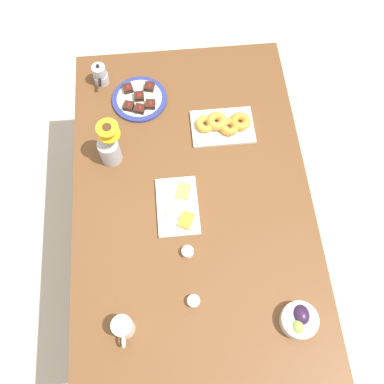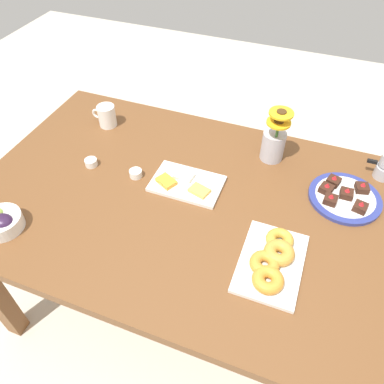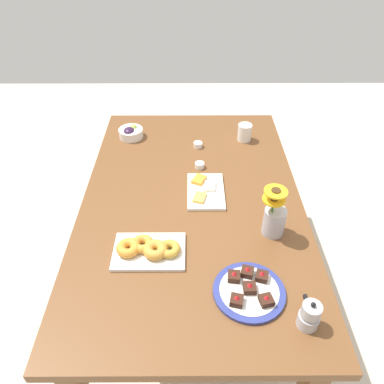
# 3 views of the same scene
# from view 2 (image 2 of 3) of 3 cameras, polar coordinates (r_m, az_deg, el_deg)

# --- Properties ---
(ground_plane) EXTENTS (6.00, 6.00, 0.00)m
(ground_plane) POSITION_cam_2_polar(r_m,az_deg,el_deg) (1.95, 0.00, -16.22)
(ground_plane) COLOR beige
(dining_table) EXTENTS (1.60, 1.00, 0.74)m
(dining_table) POSITION_cam_2_polar(r_m,az_deg,el_deg) (1.41, 0.00, -3.56)
(dining_table) COLOR brown
(dining_table) RESTS_ON ground_plane
(coffee_mug) EXTENTS (0.11, 0.08, 0.09)m
(coffee_mug) POSITION_cam_2_polar(r_m,az_deg,el_deg) (1.71, -12.90, 11.28)
(coffee_mug) COLOR white
(coffee_mug) RESTS_ON dining_table
(grape_bowl) EXTENTS (0.14, 0.14, 0.07)m
(grape_bowl) POSITION_cam_2_polar(r_m,az_deg,el_deg) (1.39, -27.01, -4.07)
(grape_bowl) COLOR white
(grape_bowl) RESTS_ON dining_table
(cheese_platter) EXTENTS (0.26, 0.17, 0.03)m
(cheese_platter) POSITION_cam_2_polar(r_m,az_deg,el_deg) (1.39, -0.93, 1.33)
(cheese_platter) COLOR white
(cheese_platter) RESTS_ON dining_table
(croissant_platter) EXTENTS (0.19, 0.28, 0.05)m
(croissant_platter) POSITION_cam_2_polar(r_m,az_deg,el_deg) (1.18, 12.11, -10.19)
(croissant_platter) COLOR white
(croissant_platter) RESTS_ON dining_table
(jam_cup_honey) EXTENTS (0.05, 0.05, 0.03)m
(jam_cup_honey) POSITION_cam_2_polar(r_m,az_deg,el_deg) (1.52, -15.13, 4.41)
(jam_cup_honey) COLOR white
(jam_cup_honey) RESTS_ON dining_table
(jam_cup_berry) EXTENTS (0.05, 0.05, 0.03)m
(jam_cup_berry) POSITION_cam_2_polar(r_m,az_deg,el_deg) (1.44, -8.57, 2.85)
(jam_cup_berry) COLOR white
(jam_cup_berry) RESTS_ON dining_table
(dessert_plate) EXTENTS (0.26, 0.26, 0.05)m
(dessert_plate) POSITION_cam_2_polar(r_m,az_deg,el_deg) (1.45, 22.21, -0.68)
(dessert_plate) COLOR navy
(dessert_plate) RESTS_ON dining_table
(flower_vase) EXTENTS (0.10, 0.11, 0.23)m
(flower_vase) POSITION_cam_2_polar(r_m,az_deg,el_deg) (1.50, 12.35, 7.41)
(flower_vase) COLOR #B2B2BC
(flower_vase) RESTS_ON dining_table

